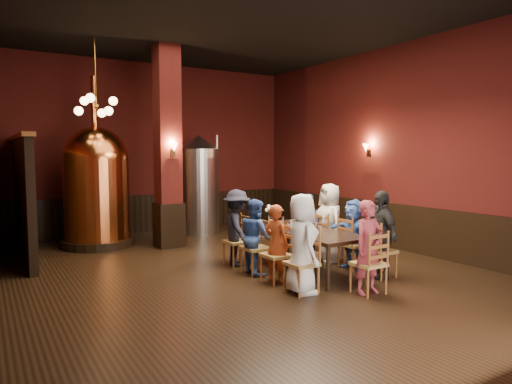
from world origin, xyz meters
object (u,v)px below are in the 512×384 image
rose_vase (271,211)px  person_1 (277,244)px  person_0 (302,244)px  copper_kettle (97,185)px  steel_vessel (199,184)px  person_2 (255,236)px  dining_table (305,233)px

rose_vase → person_1: bearing=-119.6°
person_0 → copper_kettle: copper_kettle is taller
person_0 → copper_kettle: bearing=32.4°
person_1 → rose_vase: (0.73, 1.29, 0.35)m
rose_vase → steel_vessel: bearing=88.5°
person_0 → person_2: size_ratio=1.15×
person_2 → copper_kettle: copper_kettle is taller
copper_kettle → rose_vase: bearing=-51.9°
person_0 → rose_vase: size_ratio=4.12×
steel_vessel → rose_vase: (-0.09, -3.63, -0.30)m
steel_vessel → person_2: bearing=-101.0°
copper_kettle → steel_vessel: bearing=7.1°
person_2 → copper_kettle: (-1.85, 3.93, 0.74)m
copper_kettle → person_2: bearing=-64.8°
steel_vessel → rose_vase: 3.65m
person_1 → steel_vessel: steel_vessel is taller
dining_table → steel_vessel: 4.62m
steel_vessel → rose_vase: size_ratio=7.04×
dining_table → person_0: 1.31m
person_2 → steel_vessel: 4.39m
person_2 → steel_vessel: steel_vessel is taller
dining_table → copper_kettle: (-2.70, 4.25, 0.71)m
copper_kettle → person_0: bearing=-70.5°
person_0 → person_2: person_0 is taller
copper_kettle → rose_vase: (2.58, -3.30, -0.41)m
copper_kettle → steel_vessel: (2.68, 0.33, -0.10)m
person_1 → rose_vase: 1.52m
dining_table → person_0: bearing=-130.4°
rose_vase → copper_kettle: bearing=128.1°
dining_table → copper_kettle: size_ratio=0.63×
person_2 → steel_vessel: (0.83, 4.26, 0.63)m
person_0 → person_2: 1.33m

